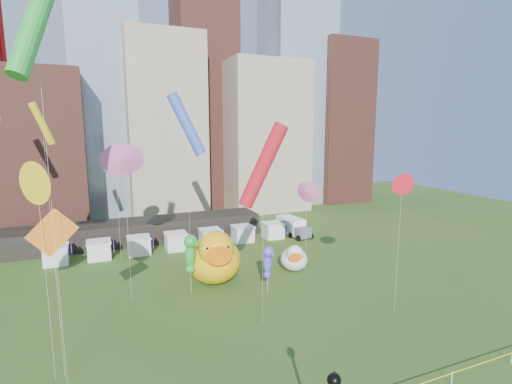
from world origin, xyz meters
name	(u,v)px	position (x,y,z in m)	size (l,w,h in m)	color
skyline	(153,104)	(2.25, 61.06, 21.44)	(101.00, 23.00, 68.00)	brown
pavilion	(134,232)	(-4.00, 42.00, 1.60)	(38.00, 6.00, 3.20)	black
vendor_tents	(176,242)	(1.02, 36.00, 1.11)	(33.24, 2.80, 2.40)	white
big_duck	(214,258)	(2.47, 22.48, 2.91)	(7.03, 8.69, 6.34)	#FBAF0C
small_duck	(294,258)	(12.30, 22.33, 1.56)	(4.50, 4.89, 3.41)	white
seahorse_green	(190,251)	(-0.49, 20.88, 4.52)	(1.75, 1.98, 6.22)	silver
seahorse_purple	(268,260)	(6.68, 17.60, 3.67)	(1.26, 1.52, 5.07)	silver
box_truck	(293,226)	(19.55, 36.10, 1.42)	(3.27, 6.76, 2.76)	white
kite_0	(402,184)	(15.60, 9.23, 11.98)	(1.93, 0.49, 12.95)	silver
kite_1	(307,192)	(12.87, 20.66, 9.73)	(0.87, 2.28, 10.88)	silver
kite_3	(35,20)	(-11.46, 9.67, 22.76)	(3.64, 3.74, 26.21)	silver
kite_4	(42,124)	(-13.85, 32.31, 17.26)	(2.56, 2.42, 19.60)	silver
kite_5	(116,165)	(-6.46, 33.94, 12.27)	(2.20, 0.81, 13.39)	silver
kite_8	(263,166)	(3.67, 12.14, 13.79)	(3.95, 3.63, 17.33)	silver
kite_9	(124,160)	(-6.36, 21.09, 13.95)	(2.83, 1.57, 15.43)	silver
kite_12	(37,183)	(-12.25, 10.72, 13.45)	(1.69, 2.47, 14.81)	silver
kite_13	(187,125)	(0.93, 26.99, 17.20)	(4.38, 2.23, 20.79)	silver
kite_14	(52,234)	(-11.68, 10.88, 10.10)	(3.23, 0.50, 11.82)	silver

